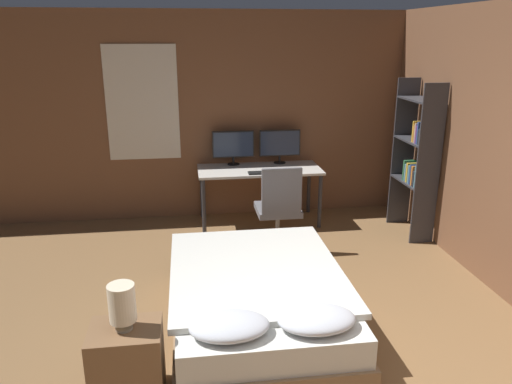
# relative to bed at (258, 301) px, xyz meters

# --- Properties ---
(wall_back) EXTENTS (12.00, 0.08, 2.70)m
(wall_back) POSITION_rel_bed_xyz_m (0.35, 2.91, 1.10)
(wall_back) COLOR brown
(wall_back) RESTS_ON ground_plane
(bed) EXTENTS (1.43, 2.04, 0.58)m
(bed) POSITION_rel_bed_xyz_m (0.00, 0.00, 0.00)
(bed) COLOR #846647
(bed) RESTS_ON ground_plane
(nightstand) EXTENTS (0.48, 0.39, 0.53)m
(nightstand) POSITION_rel_bed_xyz_m (-1.00, -0.72, 0.01)
(nightstand) COLOR brown
(nightstand) RESTS_ON ground_plane
(bedside_lamp) EXTENTS (0.18, 0.18, 0.32)m
(bedside_lamp) POSITION_rel_bed_xyz_m (-1.00, -0.72, 0.47)
(bedside_lamp) COLOR gray
(bedside_lamp) RESTS_ON nightstand
(desk) EXTENTS (1.58, 0.70, 0.74)m
(desk) POSITION_rel_bed_xyz_m (0.38, 2.49, 0.41)
(desk) COLOR beige
(desk) RESTS_ON ground_plane
(monitor_left) EXTENTS (0.55, 0.16, 0.45)m
(monitor_left) POSITION_rel_bed_xyz_m (0.07, 2.74, 0.74)
(monitor_left) COLOR black
(monitor_left) RESTS_ON desk
(monitor_right) EXTENTS (0.55, 0.16, 0.45)m
(monitor_right) POSITION_rel_bed_xyz_m (0.69, 2.74, 0.74)
(monitor_right) COLOR black
(monitor_right) RESTS_ON desk
(keyboard) EXTENTS (0.35, 0.13, 0.02)m
(keyboard) POSITION_rel_bed_xyz_m (0.38, 2.25, 0.49)
(keyboard) COLOR black
(keyboard) RESTS_ON desk
(computer_mouse) EXTENTS (0.07, 0.05, 0.04)m
(computer_mouse) POSITION_rel_bed_xyz_m (0.65, 2.25, 0.50)
(computer_mouse) COLOR black
(computer_mouse) RESTS_ON desk
(office_chair) EXTENTS (0.52, 0.52, 1.00)m
(office_chair) POSITION_rel_bed_xyz_m (0.48, 1.65, 0.16)
(office_chair) COLOR black
(office_chair) RESTS_ON ground_plane
(bookshelf) EXTENTS (0.29, 0.72, 1.89)m
(bookshelf) POSITION_rel_bed_xyz_m (2.20, 1.82, 0.75)
(bookshelf) COLOR #333338
(bookshelf) RESTS_ON ground_plane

